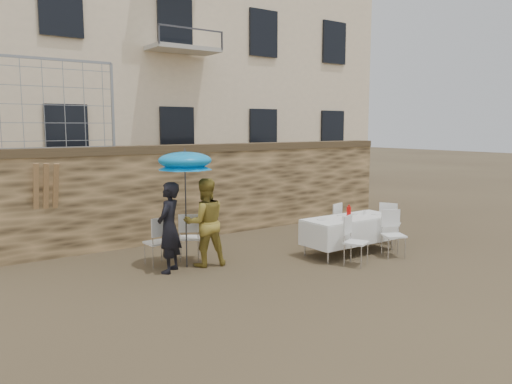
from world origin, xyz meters
TOP-DOWN VIEW (x-y plane):
  - ground at (0.00, 0.00)m, footprint 80.00×80.00m
  - stone_wall at (0.00, 5.00)m, footprint 13.00×0.50m
  - chain_link_fence at (-3.00, 5.00)m, footprint 3.20×0.06m
  - man_suit at (-1.29, 2.56)m, footprint 0.72×0.70m
  - woman_dress at (-0.54, 2.56)m, footprint 0.95×0.81m
  - umbrella at (-0.89, 2.66)m, footprint 1.04×1.04m
  - couple_chair_left at (-1.29, 3.11)m, footprint 0.51×0.51m
  - couple_chair_right at (-0.59, 3.11)m, footprint 0.66×0.66m
  - banquet_table at (2.42, 1.62)m, footprint 2.10×0.85m
  - soda_bottle at (2.22, 1.47)m, footprint 0.09×0.09m
  - table_chair_front_left at (1.82, 0.87)m, footprint 0.63×0.63m
  - table_chair_front_right at (2.92, 0.87)m, footprint 0.64×0.64m
  - table_chair_back at (2.62, 2.42)m, footprint 0.60×0.60m
  - table_chair_side at (3.82, 1.72)m, footprint 0.64×0.64m
  - wood_planks at (-2.80, 4.78)m, footprint 0.70×0.20m

SIDE VIEW (x-z plane):
  - ground at x=0.00m, z-range 0.00..0.00m
  - couple_chair_left at x=-1.29m, z-range 0.00..0.96m
  - couple_chair_right at x=-0.59m, z-range 0.00..0.96m
  - table_chair_front_left at x=1.82m, z-range 0.00..0.96m
  - table_chair_front_right at x=2.92m, z-range 0.00..0.96m
  - table_chair_back at x=2.62m, z-range 0.00..0.96m
  - table_chair_side at x=3.82m, z-range 0.00..0.96m
  - banquet_table at x=2.42m, z-range 0.34..1.12m
  - man_suit at x=-1.29m, z-range 0.00..1.67m
  - woman_dress at x=-0.54m, z-range 0.00..1.69m
  - soda_bottle at x=2.22m, z-range 0.77..1.04m
  - wood_planks at x=-2.80m, z-range 0.00..2.00m
  - stone_wall at x=0.00m, z-range 0.00..2.20m
  - umbrella at x=-0.89m, z-range 0.93..3.02m
  - chain_link_fence at x=-3.00m, z-range 2.20..4.00m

